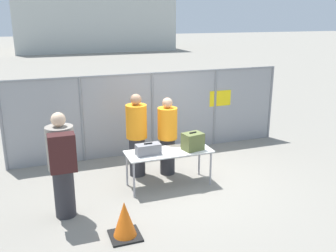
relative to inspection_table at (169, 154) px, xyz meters
The scene contains 11 objects.
ground_plane 0.73m from the inspection_table, 15.22° to the left, with size 120.00×120.00×0.00m, color gray.
fence_section 2.00m from the inspection_table, 81.09° to the left, with size 6.82×0.07×1.98m.
inspection_table is the anchor object (origin of this frame).
suitcase_grey 0.47m from the inspection_table, behind, with size 0.48×0.24×0.23m.
suitcase_olive 0.53m from the inspection_table, 10.09° to the right, with size 0.43×0.36×0.36m.
traveler_hooded 2.16m from the inspection_table, 164.39° to the right, with size 0.45×0.70×1.81m.
security_worker_near 0.62m from the inspection_table, 72.65° to the left, with size 0.41×0.41×1.66m.
security_worker_far 0.87m from the inspection_table, 122.65° to the left, with size 0.44×0.44×1.76m.
utility_trailer 3.87m from the inspection_table, 66.47° to the left, with size 3.48×1.98×0.67m.
distant_hangar 33.17m from the inspection_table, 83.54° to the left, with size 14.50×9.95×6.87m.
traffic_cone 1.99m from the inspection_table, 130.38° to the right, with size 0.47×0.47×0.59m.
Camera 1 is at (-2.66, -6.53, 3.28)m, focal length 40.00 mm.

